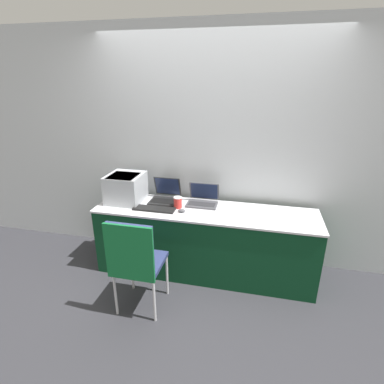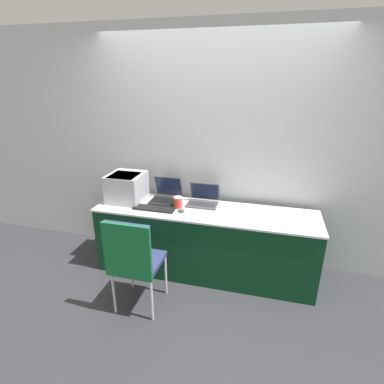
{
  "view_description": "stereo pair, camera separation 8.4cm",
  "coord_description": "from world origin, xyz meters",
  "px_view_note": "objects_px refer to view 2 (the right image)",
  "views": [
    {
      "loc": [
        0.51,
        -2.52,
        2.06
      ],
      "look_at": [
        -0.15,
        0.32,
        0.93
      ],
      "focal_mm": 28.0,
      "sensor_mm": 36.0,
      "label": 1
    },
    {
      "loc": [
        0.59,
        -2.5,
        2.06
      ],
      "look_at": [
        -0.15,
        0.32,
        0.93
      ],
      "focal_mm": 28.0,
      "sensor_mm": 36.0,
      "label": 2
    }
  ],
  "objects_px": {
    "laptop_right": "(203,200)",
    "mouse": "(181,211)",
    "external_keyboard": "(154,208)",
    "chair": "(133,256)",
    "printer": "(127,186)",
    "laptop_left": "(166,195)",
    "coffee_cup": "(178,202)"
  },
  "relations": [
    {
      "from": "laptop_right",
      "to": "mouse",
      "type": "relative_size",
      "value": 4.4
    },
    {
      "from": "external_keyboard",
      "to": "chair",
      "type": "height_order",
      "value": "chair"
    },
    {
      "from": "printer",
      "to": "chair",
      "type": "height_order",
      "value": "printer"
    },
    {
      "from": "laptop_right",
      "to": "chair",
      "type": "distance_m",
      "value": 1.04
    },
    {
      "from": "laptop_left",
      "to": "laptop_right",
      "type": "relative_size",
      "value": 0.97
    },
    {
      "from": "printer",
      "to": "laptop_right",
      "type": "bearing_deg",
      "value": 7.73
    },
    {
      "from": "printer",
      "to": "coffee_cup",
      "type": "distance_m",
      "value": 0.62
    },
    {
      "from": "laptop_left",
      "to": "external_keyboard",
      "type": "bearing_deg",
      "value": -96.97
    },
    {
      "from": "coffee_cup",
      "to": "mouse",
      "type": "bearing_deg",
      "value": -55.78
    },
    {
      "from": "laptop_left",
      "to": "laptop_right",
      "type": "xyz_separation_m",
      "value": [
        0.43,
        -0.0,
        -0.0
      ]
    },
    {
      "from": "laptop_left",
      "to": "printer",
      "type": "bearing_deg",
      "value": -164.13
    },
    {
      "from": "printer",
      "to": "chair",
      "type": "relative_size",
      "value": 0.41
    },
    {
      "from": "mouse",
      "to": "chair",
      "type": "xyz_separation_m",
      "value": [
        -0.25,
        -0.67,
        -0.17
      ]
    },
    {
      "from": "external_keyboard",
      "to": "mouse",
      "type": "distance_m",
      "value": 0.3
    },
    {
      "from": "laptop_left",
      "to": "mouse",
      "type": "height_order",
      "value": "laptop_left"
    },
    {
      "from": "mouse",
      "to": "laptop_right",
      "type": "bearing_deg",
      "value": 57.5
    },
    {
      "from": "external_keyboard",
      "to": "chair",
      "type": "relative_size",
      "value": 0.46
    },
    {
      "from": "laptop_left",
      "to": "mouse",
      "type": "xyz_separation_m",
      "value": [
        0.26,
        -0.27,
        -0.04
      ]
    },
    {
      "from": "laptop_right",
      "to": "mouse",
      "type": "xyz_separation_m",
      "value": [
        -0.17,
        -0.26,
        -0.03
      ]
    },
    {
      "from": "external_keyboard",
      "to": "chair",
      "type": "xyz_separation_m",
      "value": [
        0.05,
        -0.66,
        -0.16
      ]
    },
    {
      "from": "laptop_right",
      "to": "mouse",
      "type": "height_order",
      "value": "laptop_right"
    },
    {
      "from": "printer",
      "to": "external_keyboard",
      "type": "height_order",
      "value": "printer"
    },
    {
      "from": "printer",
      "to": "chair",
      "type": "distance_m",
      "value": 0.98
    },
    {
      "from": "coffee_cup",
      "to": "mouse",
      "type": "xyz_separation_m",
      "value": [
        0.07,
        -0.1,
        -0.04
      ]
    },
    {
      "from": "printer",
      "to": "chair",
      "type": "xyz_separation_m",
      "value": [
        0.43,
        -0.82,
        -0.32
      ]
    },
    {
      "from": "laptop_left",
      "to": "external_keyboard",
      "type": "xyz_separation_m",
      "value": [
        -0.03,
        -0.28,
        -0.04
      ]
    },
    {
      "from": "coffee_cup",
      "to": "laptop_left",
      "type": "bearing_deg",
      "value": 139.29
    },
    {
      "from": "printer",
      "to": "laptop_left",
      "type": "distance_m",
      "value": 0.45
    },
    {
      "from": "printer",
      "to": "coffee_cup",
      "type": "bearing_deg",
      "value": -4.72
    },
    {
      "from": "printer",
      "to": "external_keyboard",
      "type": "xyz_separation_m",
      "value": [
        0.38,
        -0.16,
        -0.16
      ]
    },
    {
      "from": "laptop_right",
      "to": "chair",
      "type": "relative_size",
      "value": 0.35
    },
    {
      "from": "external_keyboard",
      "to": "coffee_cup",
      "type": "distance_m",
      "value": 0.26
    }
  ]
}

